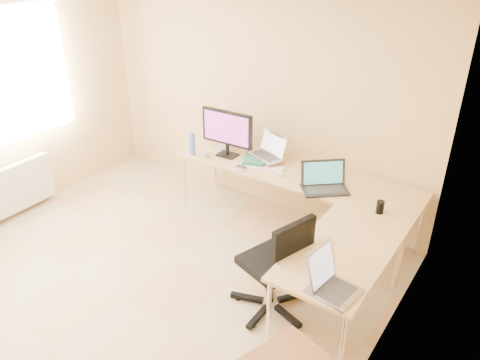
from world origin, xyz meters
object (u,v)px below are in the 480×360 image
Objects in this scene: laptop_black at (326,178)px; laptop_return at (336,278)px; desk_main at (293,201)px; monitor at (227,133)px; office_chair at (273,261)px; water_bottle at (192,144)px; mug at (206,154)px; laptop_center at (267,146)px; keyboard at (262,167)px; desk_return at (338,286)px; desk_fan at (220,129)px.

laptop_black reaches higher than laptop_return.
monitor reaches higher than desk_main.
office_chair is at bearing -130.43° from laptop_black.
monitor is 1.71m from office_chair.
water_bottle is at bearing 168.54° from office_chair.
laptop_black is 1.40m from mug.
laptop_center is 1.49m from office_chair.
monitor is 2.36× the size of water_bottle.
laptop_center reaches higher than keyboard.
desk_return is 13.76× the size of mug.
laptop_center is at bearing 52.16° from laptop_return.
laptop_center is at bearing 142.45° from desk_return.
laptop_return is at bearing -102.35° from laptop_black.
office_chair reaches higher than mug.
water_bottle is at bearing -106.09° from desk_fan.
keyboard is 4.82× the size of mug.
monitor is 1.35× the size of keyboard.
desk_fan is (-0.76, 0.17, -0.03)m from laptop_center.
laptop_center reaches higher than laptop_return.
keyboard reaches higher than desk_return.
mug is at bearing 165.08° from office_chair.
keyboard is (-0.75, 0.07, -0.13)m from laptop_black.
laptop_return is at bearing -72.71° from desk_return.
laptop_black reaches higher than mug.
laptop_black is at bearing -24.60° from desk_main.
laptop_black is (0.80, -0.23, -0.04)m from laptop_center.
laptop_return is (2.25, -1.18, -0.00)m from water_bottle.
monitor is 0.46m from laptop_center.
water_bottle is (-1.57, -0.10, -0.01)m from laptop_black.
laptop_return is (1.43, -1.35, 0.12)m from keyboard.
laptop_return is (1.13, -1.48, 0.49)m from desk_main.
laptop_black is 0.95× the size of keyboard.
office_chair reaches higher than desk_main.
monitor is 1.63× the size of laptop_center.
desk_fan is at bearing 150.17° from desk_return.
desk_return is (0.98, -1.00, 0.00)m from desk_main.
desk_return is at bearing -20.50° from mug.
desk_return is 2.10m from mug.
laptop_return reaches higher than keyboard.
desk_main is 0.51m from keyboard.
laptop_black is 1.61m from desk_fan.
desk_main is at bearing 15.76° from laptop_center.
water_bottle is at bearing 143.02° from laptop_black.
monitor is at bearing 61.66° from laptop_return.
desk_return is 1.30× the size of office_chair.
office_chair reaches higher than desk_return.
office_chair is (0.80, -1.19, -0.40)m from laptop_center.
desk_return is at bearing -50.45° from keyboard.
desk_fan is at bearing 89.01° from water_bottle.
monitor is 0.61× the size of office_chair.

